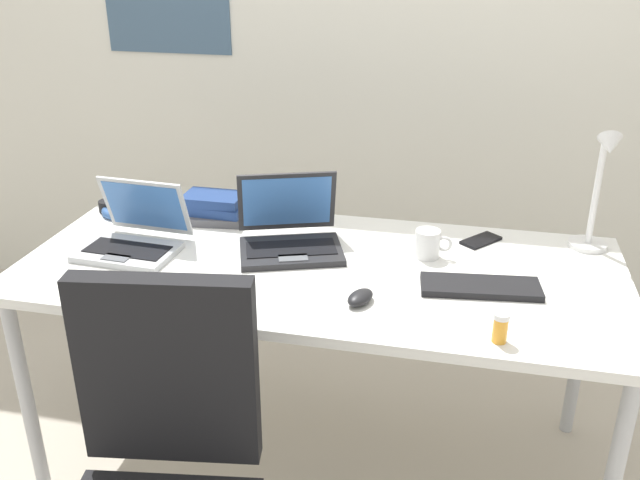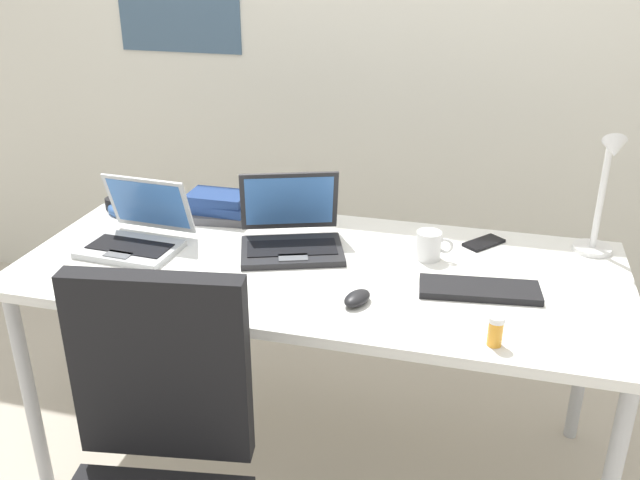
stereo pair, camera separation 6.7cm
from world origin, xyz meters
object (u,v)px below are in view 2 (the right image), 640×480
Objects in this scene: desk_lamp at (603,195)px; headphones at (133,206)px; external_keyboard at (479,289)px; book_stack at (220,207)px; computer_mouse at (357,298)px; cell_phone at (484,243)px; laptop_near_lamp at (291,235)px; pill_bottle at (495,330)px; coffee_mug at (429,245)px; laptop_far_corner at (136,235)px.

desk_lamp is 1.87× the size of headphones.
book_stack is at bearing 153.42° from external_keyboard.
book_stack is at bearing -179.35° from desk_lamp.
cell_phone is at bearing 77.75° from computer_mouse.
cell_phone is (-0.33, -0.00, -0.19)m from desk_lamp.
laptop_near_lamp reaches higher than book_stack.
pill_bottle is at bearing -45.61° from cell_phone.
coffee_mug is (1.07, -0.13, 0.03)m from headphones.
pill_bottle is (1.28, -0.57, 0.03)m from headphones.
coffee_mug is at bearing 85.83° from computer_mouse.
book_stack reaches higher than cell_phone.
headphones is at bearing 174.04° from computer_mouse.
desk_lamp is at bearing 0.86° from headphones.
pill_bottle is (0.05, -0.60, 0.04)m from cell_phone.
headphones is (-0.64, 0.17, -0.03)m from laptop_near_lamp.
desk_lamp is 5.07× the size of pill_bottle.
laptop_near_lamp is 0.40m from computer_mouse.
cell_phone is 0.60m from pill_bottle.
cell_phone is (0.59, 0.19, -0.04)m from laptop_near_lamp.
desk_lamp is at bearing 11.64° from laptop_near_lamp.
coffee_mug is (0.74, -0.14, 0.00)m from book_stack.
cell_phone is 1.72× the size of pill_bottle.
desk_lamp reaches higher than cell_phone.
coffee_mug is at bearing 9.59° from laptop_far_corner.
laptop_near_lamp reaches higher than computer_mouse.
desk_lamp is at bearing 12.38° from laptop_far_corner.
laptop_near_lamp is 0.49m from laptop_far_corner.
headphones is at bearing -179.14° from desk_lamp.
coffee_mug is (-0.21, 0.44, 0.00)m from pill_bottle.
laptop_near_lamp is 0.43m from coffee_mug.
pill_bottle is (0.05, -0.26, 0.03)m from external_keyboard.
computer_mouse is at bearing -38.74° from book_stack.
laptop_far_corner reaches higher than cell_phone.
cell_phone is at bearing 1.01° from headphones.
laptop_near_lamp is 2.86× the size of cell_phone.
headphones is 2.71× the size of pill_bottle.
laptop_far_corner is 1.42× the size of book_stack.
coffee_mug reaches higher than pill_bottle.
coffee_mug is at bearing 115.28° from pill_bottle.
laptop_far_corner is 2.25× the size of cell_phone.
external_keyboard is at bearing -134.21° from desk_lamp.
computer_mouse is 0.45× the size of headphones.
headphones is at bearing 120.60° from laptop_far_corner.
coffee_mug is (-0.16, -0.15, 0.04)m from cell_phone.
book_stack is (-0.90, 0.32, 0.03)m from external_keyboard.
coffee_mug is at bearing 4.81° from laptop_near_lamp.
external_keyboard is 2.92× the size of coffee_mug.
laptop_near_lamp is at bearing 13.78° from laptop_far_corner.
desk_lamp is 1.03× the size of laptop_near_lamp.
cell_phone is at bearing 0.77° from book_stack.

